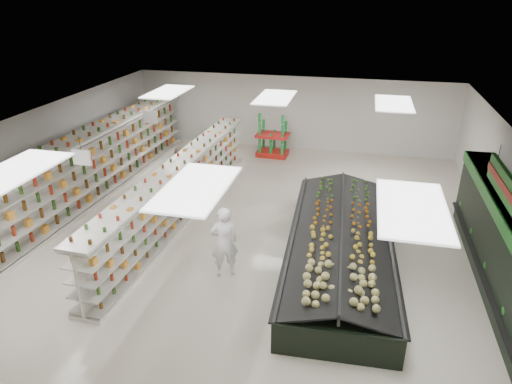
% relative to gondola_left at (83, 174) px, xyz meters
% --- Properties ---
extents(floor, '(16.00, 16.00, 0.00)m').
position_rel_gondola_left_xyz_m(floor, '(5.77, -0.68, -1.06)').
color(floor, beige).
rests_on(floor, ground).
extents(ceiling, '(14.00, 16.00, 0.02)m').
position_rel_gondola_left_xyz_m(ceiling, '(5.77, -0.68, 2.14)').
color(ceiling, white).
rests_on(ceiling, wall_back).
extents(wall_back, '(14.00, 0.02, 3.20)m').
position_rel_gondola_left_xyz_m(wall_back, '(5.77, 7.32, 0.54)').
color(wall_back, white).
rests_on(wall_back, floor).
extents(wall_left, '(0.02, 16.00, 3.20)m').
position_rel_gondola_left_xyz_m(wall_left, '(-1.23, -0.68, 0.54)').
color(wall_left, white).
rests_on(wall_left, floor).
extents(produce_wall_case, '(0.93, 8.00, 2.20)m').
position_rel_gondola_left_xyz_m(produce_wall_case, '(12.31, -2.18, 0.19)').
color(produce_wall_case, black).
rests_on(produce_wall_case, floor).
extents(aisle_sign_near, '(0.52, 0.06, 0.75)m').
position_rel_gondola_left_xyz_m(aisle_sign_near, '(1.97, -2.68, 1.70)').
color(aisle_sign_near, white).
rests_on(aisle_sign_near, ceiling).
extents(aisle_sign_far, '(0.52, 0.06, 0.75)m').
position_rel_gondola_left_xyz_m(aisle_sign_far, '(1.97, 1.32, 1.70)').
color(aisle_sign_far, white).
rests_on(aisle_sign_far, ceiling).
extents(hortifruti_banner, '(0.12, 3.20, 0.95)m').
position_rel_gondola_left_xyz_m(hortifruti_banner, '(12.02, -2.18, 1.59)').
color(hortifruti_banner, '#1F7625').
rests_on(hortifruti_banner, ceiling).
extents(gondola_left, '(1.50, 13.29, 2.30)m').
position_rel_gondola_left_xyz_m(gondola_left, '(0.00, 0.00, 0.00)').
color(gondola_left, white).
rests_on(gondola_left, floor).
extents(gondola_center, '(1.16, 10.51, 1.82)m').
position_rel_gondola_left_xyz_m(gondola_center, '(3.47, -0.19, -0.22)').
color(gondola_center, white).
rests_on(gondola_center, floor).
extents(produce_island, '(3.03, 7.53, 1.11)m').
position_rel_gondola_left_xyz_m(produce_island, '(8.53, -1.63, -0.55)').
color(produce_island, black).
rests_on(produce_island, floor).
extents(soda_endcap, '(1.40, 0.98, 1.74)m').
position_rel_gondola_left_xyz_m(soda_endcap, '(5.18, 6.06, -0.21)').
color(soda_endcap, '#B21D14').
rests_on(soda_endcap, floor).
extents(shopper_main, '(0.82, 0.72, 1.89)m').
position_rel_gondola_left_xyz_m(shopper_main, '(5.75, -2.95, -0.11)').
color(shopper_main, white).
rests_on(shopper_main, floor).
extents(shopper_background, '(0.65, 0.88, 1.64)m').
position_rel_gondola_left_xyz_m(shopper_background, '(2.76, 1.71, -0.23)').
color(shopper_background, tan).
rests_on(shopper_background, floor).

